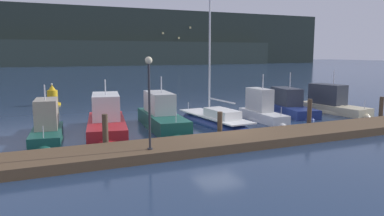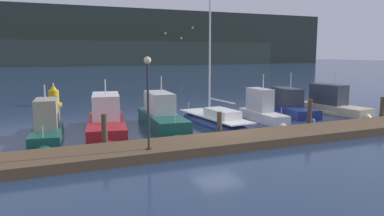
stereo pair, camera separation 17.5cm
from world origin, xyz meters
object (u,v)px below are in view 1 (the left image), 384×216
(sailboat_berth_5, at_px, (215,122))
(dock_lamppost, at_px, (149,88))
(motorboat_berth_2, at_px, (47,132))
(motorboat_berth_8, at_px, (332,108))
(motorboat_berth_4, at_px, (162,121))
(motorboat_berth_6, at_px, (262,114))
(motorboat_berth_7, at_px, (289,109))
(motorboat_berth_3, at_px, (107,125))
(channel_buoy, at_px, (52,97))

(sailboat_berth_5, relative_size, dock_lamppost, 2.88)
(motorboat_berth_2, distance_m, motorboat_berth_8, 21.27)
(motorboat_berth_4, bearing_deg, motorboat_berth_6, -3.71)
(sailboat_berth_5, xyz_separation_m, motorboat_berth_7, (7.25, 1.45, 0.21))
(motorboat_berth_4, distance_m, dock_lamppost, 7.65)
(sailboat_berth_5, height_order, motorboat_berth_8, sailboat_berth_5)
(motorboat_berth_2, xyz_separation_m, sailboat_berth_5, (10.39, 0.08, -0.27))
(motorboat_berth_3, relative_size, motorboat_berth_7, 1.15)
(motorboat_berth_6, bearing_deg, motorboat_berth_3, 175.78)
(motorboat_berth_6, bearing_deg, motorboat_berth_4, 176.29)
(motorboat_berth_6, bearing_deg, dock_lamppost, -148.96)
(motorboat_berth_4, relative_size, sailboat_berth_5, 0.62)
(motorboat_berth_4, distance_m, channel_buoy, 14.95)
(motorboat_berth_3, bearing_deg, motorboat_berth_4, -5.31)
(motorboat_berth_3, bearing_deg, motorboat_berth_6, -4.22)
(motorboat_berth_6, distance_m, channel_buoy, 19.23)
(motorboat_berth_8, bearing_deg, sailboat_berth_5, -176.49)
(motorboat_berth_6, height_order, motorboat_berth_8, motorboat_berth_8)
(motorboat_berth_3, bearing_deg, sailboat_berth_5, -5.50)
(motorboat_berth_4, distance_m, motorboat_berth_8, 14.45)
(motorboat_berth_4, height_order, sailboat_berth_5, sailboat_berth_5)
(motorboat_berth_8, bearing_deg, motorboat_berth_6, -173.84)
(motorboat_berth_3, height_order, motorboat_berth_4, motorboat_berth_4)
(motorboat_berth_4, bearing_deg, motorboat_berth_3, 174.69)
(dock_lamppost, bearing_deg, motorboat_berth_3, 94.61)
(motorboat_berth_2, height_order, motorboat_berth_6, motorboat_berth_6)
(motorboat_berth_7, relative_size, motorboat_berth_8, 1.02)
(motorboat_berth_6, relative_size, channel_buoy, 2.62)
(motorboat_berth_3, xyz_separation_m, motorboat_berth_4, (3.41, -0.32, 0.06))
(motorboat_berth_2, bearing_deg, sailboat_berth_5, 0.43)
(sailboat_berth_5, relative_size, motorboat_berth_6, 2.27)
(motorboat_berth_4, bearing_deg, motorboat_berth_8, 1.23)
(motorboat_berth_8, height_order, dock_lamppost, dock_lamppost)
(motorboat_berth_7, bearing_deg, dock_lamppost, -150.85)
(motorboat_berth_2, distance_m, motorboat_berth_3, 3.48)
(motorboat_berth_3, relative_size, dock_lamppost, 1.90)
(motorboat_berth_4, relative_size, channel_buoy, 3.69)
(motorboat_berth_3, height_order, channel_buoy, motorboat_berth_3)
(sailboat_berth_5, xyz_separation_m, motorboat_berth_6, (3.66, -0.11, 0.29))
(motorboat_berth_2, height_order, motorboat_berth_4, motorboat_berth_4)
(motorboat_berth_6, distance_m, motorboat_berth_8, 7.25)
(motorboat_berth_2, xyz_separation_m, motorboat_berth_8, (21.25, 0.74, -0.05))
(motorboat_berth_4, xyz_separation_m, motorboat_berth_6, (7.24, -0.47, -0.00))
(motorboat_berth_2, xyz_separation_m, dock_lamppost, (3.95, -6.11, 2.77))
(motorboat_berth_2, xyz_separation_m, motorboat_berth_4, (6.81, 0.43, 0.02))
(motorboat_berth_3, height_order, motorboat_berth_7, motorboat_berth_7)
(motorboat_berth_8, bearing_deg, channel_buoy, 145.87)
(motorboat_berth_3, xyz_separation_m, motorboat_berth_7, (14.24, 0.77, -0.03))
(motorboat_berth_4, bearing_deg, dock_lamppost, -113.61)
(motorboat_berth_3, distance_m, motorboat_berth_4, 3.43)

